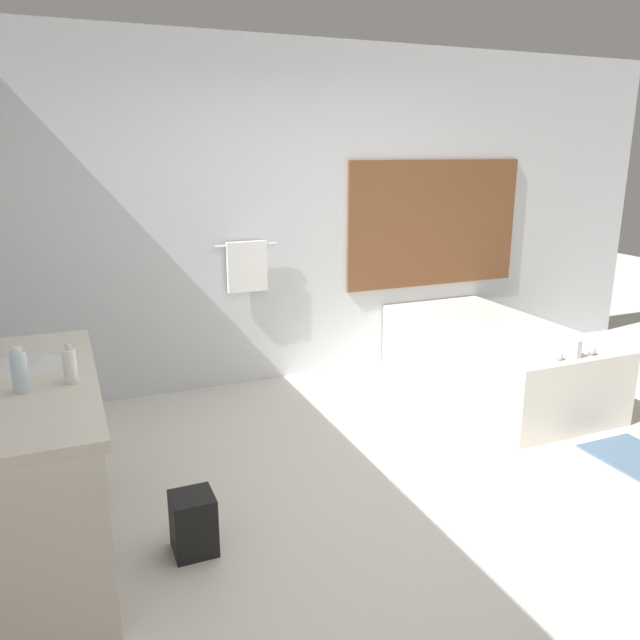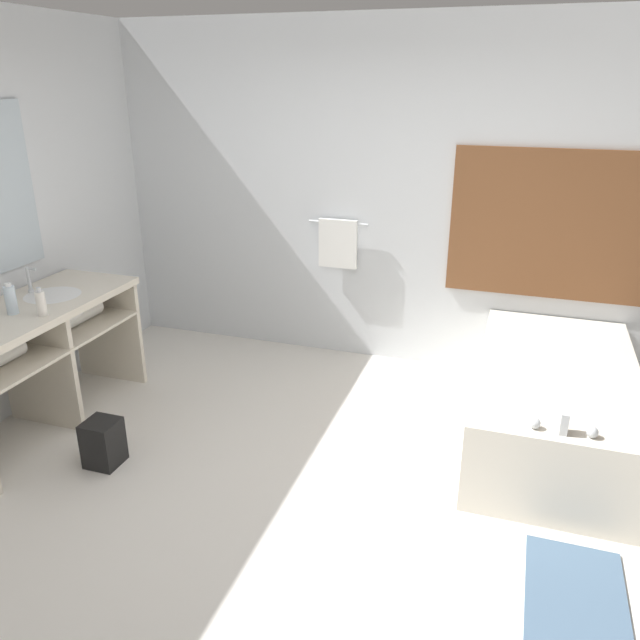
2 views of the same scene
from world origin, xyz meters
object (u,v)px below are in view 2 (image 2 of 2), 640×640
at_px(water_bottle_2, 11,300).
at_px(waste_bin, 103,443).
at_px(bathtub, 553,400).
at_px(soap_dispenser, 41,303).

distance_m(water_bottle_2, waste_bin, 1.06).
distance_m(bathtub, soap_dispenser, 3.31).
height_order(bathtub, waste_bin, bathtub).
relative_size(bathtub, waste_bin, 6.28).
bearing_deg(waste_bin, soap_dispenser, 158.77).
bearing_deg(bathtub, water_bottle_2, -162.96).
xyz_separation_m(bathtub, water_bottle_2, (-3.29, -1.01, 0.67)).
distance_m(bathtub, water_bottle_2, 3.51).
xyz_separation_m(water_bottle_2, waste_bin, (0.67, -0.15, -0.81)).
xyz_separation_m(water_bottle_2, soap_dispenser, (0.20, 0.03, -0.01)).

